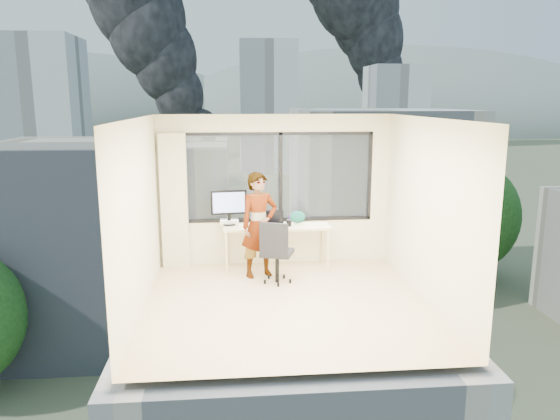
{
  "coord_description": "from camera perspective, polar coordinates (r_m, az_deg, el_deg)",
  "views": [
    {
      "loc": [
        -0.74,
        -7.07,
        2.84
      ],
      "look_at": [
        0.0,
        1.0,
        1.15
      ],
      "focal_mm": 34.04,
      "sensor_mm": 36.0,
      "label": 1
    }
  ],
  "objects": [
    {
      "name": "tree_c",
      "position": [
        53.6,
        20.01,
        -1.7
      ],
      "size": [
        8.4,
        8.4,
        10.0
      ],
      "primitive_type": null,
      "color": "#1B4416",
      "rests_on": "exterior_ground"
    },
    {
      "name": "window_wall",
      "position": [
        9.2,
        -0.26,
        3.56
      ],
      "size": [
        3.3,
        0.16,
        1.55
      ],
      "primitive_type": null,
      "color": "black",
      "rests_on": "ground"
    },
    {
      "name": "far_tower_b",
      "position": [
        127.38,
        -1.34,
        10.95
      ],
      "size": [
        13.0,
        13.0,
        30.0
      ],
      "primitive_type": "cube",
      "color": "silver",
      "rests_on": "exterior_ground"
    },
    {
      "name": "chair",
      "position": [
        8.34,
        -0.31,
        -4.41
      ],
      "size": [
        0.67,
        0.67,
        1.03
      ],
      "primitive_type": null,
      "rotation": [
        0.0,
        0.0,
        -0.33
      ],
      "color": "black",
      "rests_on": "floor"
    },
    {
      "name": "game_console",
      "position": [
        9.15,
        -5.48,
        -1.24
      ],
      "size": [
        0.32,
        0.28,
        0.07
      ],
      "primitive_type": "cube",
      "rotation": [
        0.0,
        0.0,
        0.07
      ],
      "color": "white",
      "rests_on": "desk"
    },
    {
      "name": "hill_a",
      "position": [
        348.54,
        -25.51,
        7.88
      ],
      "size": [
        288.0,
        216.0,
        90.0
      ],
      "primitive_type": "ellipsoid",
      "color": "slate",
      "rests_on": "exterior_ground"
    },
    {
      "name": "pen_cup",
      "position": [
        8.93,
        0.96,
        -1.4
      ],
      "size": [
        0.11,
        0.11,
        0.11
      ],
      "primitive_type": "cylinder",
      "rotation": [
        0.0,
        0.0,
        -0.37
      ],
      "color": "black",
      "rests_on": "desk"
    },
    {
      "name": "wall_left",
      "position": [
        7.34,
        -15.0,
        -0.73
      ],
      "size": [
        0.01,
        4.0,
        2.6
      ],
      "primitive_type": "cube",
      "color": "beige",
      "rests_on": "ground"
    },
    {
      "name": "wall_front",
      "position": [
        5.35,
        2.96,
        -4.97
      ],
      "size": [
        4.0,
        0.01,
        2.6
      ],
      "primitive_type": "cube",
      "color": "beige",
      "rests_on": "ground"
    },
    {
      "name": "handbag",
      "position": [
        9.17,
        1.91,
        -0.75
      ],
      "size": [
        0.27,
        0.14,
        0.2
      ],
      "primitive_type": "ellipsoid",
      "rotation": [
        0.0,
        0.0,
        -0.01
      ],
      "color": "#0D4F46",
      "rests_on": "desk"
    },
    {
      "name": "wall_right",
      "position": [
        7.74,
        15.62,
        -0.14
      ],
      "size": [
        0.01,
        4.0,
        2.6
      ],
      "primitive_type": "cube",
      "color": "beige",
      "rests_on": "ground"
    },
    {
      "name": "floor",
      "position": [
        7.65,
        0.7,
        -10.0
      ],
      "size": [
        4.0,
        4.0,
        0.01
      ],
      "primitive_type": "cube",
      "color": "beige",
      "rests_on": "ground"
    },
    {
      "name": "far_tower_c",
      "position": [
        154.06,
        12.21,
        10.1
      ],
      "size": [
        15.0,
        15.0,
        26.0
      ],
      "primitive_type": "cube",
      "color": "silver",
      "rests_on": "exterior_ground"
    },
    {
      "name": "person",
      "position": [
        8.56,
        -2.26,
        -1.62
      ],
      "size": [
        0.73,
        0.61,
        1.71
      ],
      "primitive_type": "imported",
      "rotation": [
        0.0,
        0.0,
        0.37
      ],
      "color": "#2D2D33",
      "rests_on": "floor"
    },
    {
      "name": "far_tower_d",
      "position": [
        167.98,
        -26.22,
        8.6
      ],
      "size": [
        16.0,
        14.0,
        22.0
      ],
      "primitive_type": "cube",
      "color": "silver",
      "rests_on": "exterior_ground"
    },
    {
      "name": "laptop",
      "position": [
        8.91,
        -0.7,
        -1.03
      ],
      "size": [
        0.36,
        0.38,
        0.23
      ],
      "primitive_type": null,
      "rotation": [
        0.0,
        0.0,
        -0.02
      ],
      "color": "black",
      "rests_on": "desk"
    },
    {
      "name": "curtain",
      "position": [
        9.16,
        -11.29,
        0.92
      ],
      "size": [
        0.45,
        0.14,
        2.3
      ],
      "primitive_type": "cube",
      "color": "beige",
      "rests_on": "floor"
    },
    {
      "name": "desk",
      "position": [
        9.1,
        -0.38,
        -3.94
      ],
      "size": [
        1.8,
        0.6,
        0.75
      ],
      "primitive_type": "cube",
      "color": "beige",
      "rests_on": "floor"
    },
    {
      "name": "exterior_ground",
      "position": [
        128.18,
        -4.89,
        4.19
      ],
      "size": [
        400.0,
        400.0,
        0.04
      ],
      "primitive_type": "cube",
      "color": "#515B3D",
      "rests_on": "ground"
    },
    {
      "name": "far_tower_a",
      "position": [
        107.7,
        -24.13,
        9.26
      ],
      "size": [
        14.0,
        14.0,
        28.0
      ],
      "primitive_type": "cube",
      "color": "silver",
      "rests_on": "exterior_ground"
    },
    {
      "name": "cellphone",
      "position": [
        8.88,
        0.05,
        -1.79
      ],
      "size": [
        0.12,
        0.08,
        0.01
      ],
      "primitive_type": "cube",
      "rotation": [
        0.0,
        0.0,
        0.26
      ],
      "color": "black",
      "rests_on": "desk"
    },
    {
      "name": "hill_b",
      "position": [
        342.64,
        11.99,
        8.72
      ],
      "size": [
        300.0,
        220.0,
        96.0
      ],
      "primitive_type": "ellipsoid",
      "color": "slate",
      "rests_on": "exterior_ground"
    },
    {
      "name": "smoke_plume_b",
      "position": [
        187.2,
        12.82,
        18.92
      ],
      "size": [
        30.0,
        18.0,
        70.0
      ],
      "primitive_type": null,
      "color": "black",
      "rests_on": "exterior_ground"
    },
    {
      "name": "tree_b",
      "position": [
        28.34,
        5.06,
        -14.08
      ],
      "size": [
        7.6,
        7.6,
        9.0
      ],
      "primitive_type": null,
      "color": "#1B4416",
      "rests_on": "exterior_ground"
    },
    {
      "name": "near_bldg_a",
      "position": [
        39.23,
        -17.26,
        -3.29
      ],
      "size": [
        16.0,
        12.0,
        14.0
      ],
      "primitive_type": "cube",
      "color": "beige",
      "rests_on": "exterior_ground"
    },
    {
      "name": "near_bldg_b",
      "position": [
        47.66,
        10.35,
        0.9
      ],
      "size": [
        14.0,
        13.0,
        16.0
      ],
      "primitive_type": "cube",
      "color": "white",
      "rests_on": "exterior_ground"
    },
    {
      "name": "monitor",
      "position": [
        9.02,
        -5.52,
        0.29
      ],
      "size": [
        0.61,
        0.2,
        0.6
      ],
      "primitive_type": null,
      "rotation": [
        0.0,
        0.0,
        0.12
      ],
      "color": "black",
      "rests_on": "desk"
    },
    {
      "name": "ceiling",
      "position": [
        7.11,
        0.75,
        9.85
      ],
      "size": [
        4.0,
        4.0,
        0.01
      ],
      "primitive_type": "cube",
      "color": "white",
      "rests_on": "ground"
    }
  ]
}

